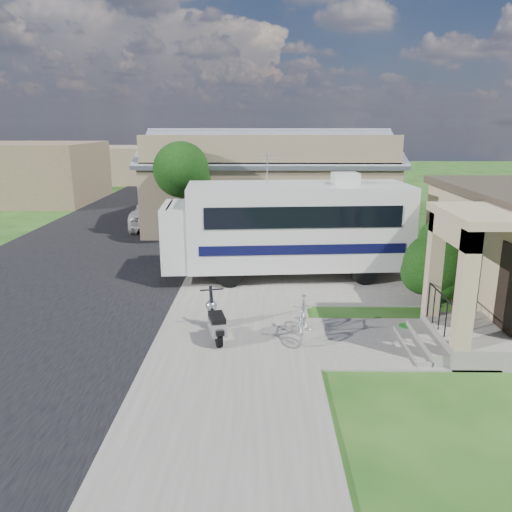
{
  "coord_description": "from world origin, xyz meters",
  "views": [
    {
      "loc": [
        -0.28,
        -12.51,
        5.32
      ],
      "look_at": [
        -0.5,
        2.5,
        1.3
      ],
      "focal_mm": 35.0,
      "sensor_mm": 36.0,
      "label": 1
    }
  ],
  "objects_px": {
    "motorhome": "(288,226)",
    "scooter": "(216,322)",
    "bicycle": "(303,320)",
    "pickup_truck": "(157,213)",
    "van": "(170,192)",
    "shrub": "(437,262)",
    "garden_hose": "(405,329)"
  },
  "relations": [
    {
      "from": "bicycle",
      "to": "pickup_truck",
      "type": "distance_m",
      "value": 15.65
    },
    {
      "from": "shrub",
      "to": "garden_hose",
      "type": "height_order",
      "value": "shrub"
    },
    {
      "from": "scooter",
      "to": "bicycle",
      "type": "xyz_separation_m",
      "value": [
        2.18,
        0.13,
        -0.0
      ]
    },
    {
      "from": "motorhome",
      "to": "scooter",
      "type": "relative_size",
      "value": 4.98
    },
    {
      "from": "scooter",
      "to": "garden_hose",
      "type": "relative_size",
      "value": 5.01
    },
    {
      "from": "shrub",
      "to": "garden_hose",
      "type": "xyz_separation_m",
      "value": [
        -1.44,
        -2.11,
        -1.25
      ]
    },
    {
      "from": "garden_hose",
      "to": "shrub",
      "type": "bearing_deg",
      "value": 55.76
    },
    {
      "from": "pickup_truck",
      "to": "motorhome",
      "type": "bearing_deg",
      "value": 119.28
    },
    {
      "from": "van",
      "to": "garden_hose",
      "type": "xyz_separation_m",
      "value": [
        9.77,
        -19.83,
        -0.89
      ]
    },
    {
      "from": "pickup_truck",
      "to": "van",
      "type": "distance_m",
      "value": 6.15
    },
    {
      "from": "shrub",
      "to": "scooter",
      "type": "distance_m",
      "value": 6.97
    },
    {
      "from": "van",
      "to": "motorhome",
      "type": "bearing_deg",
      "value": -69.93
    },
    {
      "from": "motorhome",
      "to": "van",
      "type": "bearing_deg",
      "value": 110.02
    },
    {
      "from": "van",
      "to": "scooter",
      "type": "bearing_deg",
      "value": -81.38
    },
    {
      "from": "pickup_truck",
      "to": "garden_hose",
      "type": "bearing_deg",
      "value": 117.29
    },
    {
      "from": "garden_hose",
      "to": "scooter",
      "type": "bearing_deg",
      "value": -172.92
    },
    {
      "from": "scooter",
      "to": "van",
      "type": "height_order",
      "value": "van"
    },
    {
      "from": "motorhome",
      "to": "garden_hose",
      "type": "xyz_separation_m",
      "value": [
        2.86,
        -4.87,
        -1.77
      ]
    },
    {
      "from": "motorhome",
      "to": "scooter",
      "type": "height_order",
      "value": "motorhome"
    },
    {
      "from": "scooter",
      "to": "pickup_truck",
      "type": "bearing_deg",
      "value": 93.26
    },
    {
      "from": "motorhome",
      "to": "shrub",
      "type": "bearing_deg",
      "value": -37.44
    },
    {
      "from": "scooter",
      "to": "garden_hose",
      "type": "xyz_separation_m",
      "value": [
        4.92,
        0.61,
        -0.43
      ]
    },
    {
      "from": "scooter",
      "to": "bicycle",
      "type": "bearing_deg",
      "value": -10.55
    },
    {
      "from": "shrub",
      "to": "bicycle",
      "type": "bearing_deg",
      "value": -148.18
    },
    {
      "from": "shrub",
      "to": "scooter",
      "type": "bearing_deg",
      "value": -156.83
    },
    {
      "from": "motorhome",
      "to": "garden_hose",
      "type": "bearing_deg",
      "value": -64.32
    },
    {
      "from": "pickup_truck",
      "to": "garden_hose",
      "type": "distance_m",
      "value": 16.6
    },
    {
      "from": "shrub",
      "to": "scooter",
      "type": "relative_size",
      "value": 1.5
    },
    {
      "from": "pickup_truck",
      "to": "van",
      "type": "height_order",
      "value": "van"
    },
    {
      "from": "shrub",
      "to": "bicycle",
      "type": "distance_m",
      "value": 4.99
    },
    {
      "from": "pickup_truck",
      "to": "garden_hose",
      "type": "height_order",
      "value": "pickup_truck"
    },
    {
      "from": "pickup_truck",
      "to": "van",
      "type": "bearing_deg",
      "value": -93.14
    }
  ]
}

